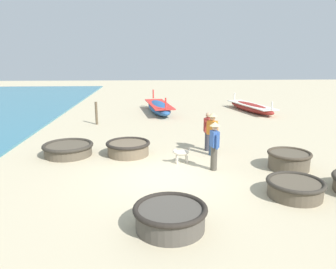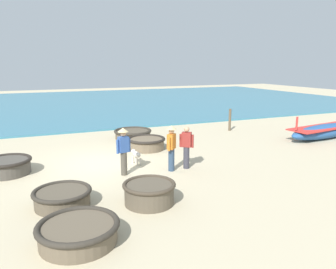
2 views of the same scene
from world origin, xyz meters
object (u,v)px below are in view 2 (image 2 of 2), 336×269
object	(u,v)px
coracle_weathered	(7,166)
fisherman_hauling	(123,148)
coracle_front_right	(133,134)
fisherman_standing_left	(171,145)
coracle_beside_post	(78,232)
coracle_front_left	(149,192)
long_boat_blue_hull	(326,131)
fisherman_by_coracle	(186,146)
mooring_post_mid_beach	(230,120)
coracle_center	(62,197)
dog	(136,155)
coracle_upturned	(146,143)

from	to	relation	value
coracle_weathered	fisherman_hauling	xyz separation A→B (m)	(1.69, 3.75, 0.66)
coracle_front_right	fisherman_standing_left	world-z (taller)	fisherman_standing_left
coracle_beside_post	fisherman_standing_left	distance (m)	5.32
coracle_front_left	long_boat_blue_hull	size ratio (longest dim) A/B	0.28
fisherman_by_coracle	mooring_post_mid_beach	world-z (taller)	fisherman_by_coracle
coracle_front_right	coracle_center	distance (m)	8.27
dog	fisherman_by_coracle	bearing A→B (deg)	51.47
fisherman_hauling	dog	size ratio (longest dim) A/B	2.46
dog	fisherman_hauling	bearing A→B (deg)	-36.21
coracle_weathered	fisherman_standing_left	world-z (taller)	fisherman_standing_left
coracle_beside_post	long_boat_blue_hull	xyz separation A→B (m)	(-5.48, 13.36, 0.11)
coracle_beside_post	fisherman_by_coracle	distance (m)	5.81
coracle_front_right	coracle_front_left	distance (m)	8.14
fisherman_standing_left	dog	size ratio (longest dim) A/B	2.46
coracle_center	long_boat_blue_hull	world-z (taller)	long_boat_blue_hull
coracle_front_left	dog	xyz separation A→B (m)	(-3.64, 0.77, 0.05)
dog	coracle_upturned	bearing A→B (deg)	150.44
coracle_upturned	coracle_center	xyz separation A→B (m)	(4.83, -4.10, -0.03)
coracle_beside_post	coracle_center	size ratio (longest dim) A/B	1.13
coracle_beside_post	mooring_post_mid_beach	xyz separation A→B (m)	(-9.04, 9.80, 0.37)
coracle_upturned	coracle_beside_post	size ratio (longest dim) A/B	0.96
coracle_front_right	fisherman_hauling	size ratio (longest dim) A/B	1.15
long_boat_blue_hull	fisherman_standing_left	size ratio (longest dim) A/B	3.19
fisherman_standing_left	dog	xyz separation A→B (m)	(-1.29, -0.92, -0.59)
fisherman_hauling	fisherman_standing_left	bearing A→B (deg)	81.95
fisherman_by_coracle	dog	bearing A→B (deg)	-128.53
coracle_front_left	fisherman_hauling	bearing A→B (deg)	179.90
fisherman_standing_left	mooring_post_mid_beach	world-z (taller)	fisherman_standing_left
fisherman_standing_left	coracle_front_left	bearing A→B (deg)	-35.76
fisherman_hauling	coracle_beside_post	bearing A→B (deg)	-28.20
coracle_center	fisherman_hauling	size ratio (longest dim) A/B	0.95
fisherman_by_coracle	coracle_front_left	bearing A→B (deg)	-43.94
coracle_beside_post	mooring_post_mid_beach	distance (m)	13.34
coracle_center	long_boat_blue_hull	distance (m)	13.91
fisherman_hauling	fisherman_standing_left	world-z (taller)	same
coracle_weathered	dog	world-z (taller)	coracle_weathered
long_boat_blue_hull	fisherman_hauling	xyz separation A→B (m)	(1.56, -11.26, 0.58)
coracle_upturned	fisherman_by_coracle	bearing A→B (deg)	7.91
mooring_post_mid_beach	coracle_beside_post	bearing A→B (deg)	-47.33
long_boat_blue_hull	fisherman_hauling	bearing A→B (deg)	-82.11
coracle_front_left	fisherman_by_coracle	world-z (taller)	fisherman_by_coracle
coracle_weathered	long_boat_blue_hull	world-z (taller)	long_boat_blue_hull
dog	coracle_weathered	bearing A→B (deg)	-98.14
coracle_weathered	fisherman_by_coracle	distance (m)	6.37
coracle_front_right	mooring_post_mid_beach	bearing A→B (deg)	88.10
coracle_front_left	coracle_beside_post	bearing A→B (deg)	-57.61
coracle_center	fisherman_by_coracle	bearing A→B (deg)	109.96
coracle_upturned	mooring_post_mid_beach	size ratio (longest dim) A/B	1.35
coracle_front_right	coracle_front_left	world-z (taller)	coracle_front_left
coracle_front_right	fisherman_hauling	world-z (taller)	fisherman_hauling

